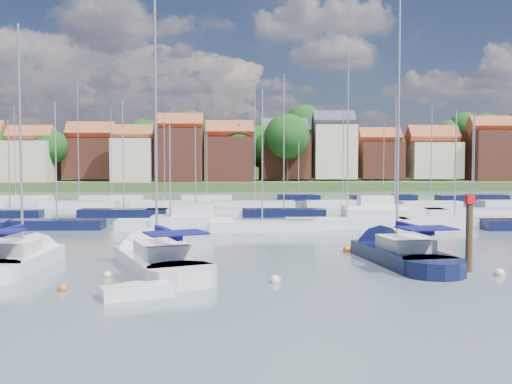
{
  "coord_description": "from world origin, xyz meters",
  "views": [
    {
      "loc": [
        -1.45,
        -29.15,
        5.81
      ],
      "look_at": [
        -0.04,
        14.0,
        3.55
      ],
      "focal_mm": 40.0,
      "sensor_mm": 36.0,
      "label": 1
    }
  ],
  "objects": [
    {
      "name": "ground",
      "position": [
        0.0,
        40.0,
        0.0
      ],
      "size": [
        260.0,
        260.0,
        0.0
      ],
      "primitive_type": "plane",
      "color": "#45565D",
      "rests_on": "ground"
    },
    {
      "name": "sailboat_centre",
      "position": [
        -6.33,
        3.22,
        0.35
      ],
      "size": [
        8.03,
        13.16,
        17.37
      ],
      "rotation": [
        0.0,
        0.0,
        1.96
      ],
      "color": "silver",
      "rests_on": "ground"
    },
    {
      "name": "buoy_b",
      "position": [
        -9.35,
        -3.38,
        0.0
      ],
      "size": [
        0.46,
        0.46,
        0.46
      ],
      "primitive_type": "sphere",
      "color": "#D85914",
      "rests_on": "ground"
    },
    {
      "name": "sailboat_left",
      "position": [
        -13.4,
        3.46,
        0.36
      ],
      "size": [
        3.09,
        10.72,
        14.52
      ],
      "rotation": [
        0.0,
        0.0,
        1.55
      ],
      "color": "silver",
      "rests_on": "ground"
    },
    {
      "name": "timber_piling",
      "position": [
        10.79,
        0.38,
        1.04
      ],
      "size": [
        0.4,
        0.4,
        6.32
      ],
      "color": "#4C331E",
      "rests_on": "ground"
    },
    {
      "name": "buoy_d",
      "position": [
        0.37,
        -1.91,
        0.0
      ],
      "size": [
        0.53,
        0.53,
        0.53
      ],
      "primitive_type": "sphere",
      "color": "beige",
      "rests_on": "ground"
    },
    {
      "name": "far_shore_town",
      "position": [
        2.23,
        132.67,
        4.61
      ],
      "size": [
        212.46,
        90.0,
        22.27
      ],
      "color": "#3D542A",
      "rests_on": "ground"
    },
    {
      "name": "buoy_f",
      "position": [
        11.99,
        -0.63,
        0.0
      ],
      "size": [
        0.55,
        0.55,
        0.55
      ],
      "primitive_type": "sphere",
      "color": "beige",
      "rests_on": "ground"
    },
    {
      "name": "buoy_e",
      "position": [
        5.68,
        7.56,
        0.0
      ],
      "size": [
        0.5,
        0.5,
        0.5
      ],
      "primitive_type": "sphere",
      "color": "#D85914",
      "rests_on": "ground"
    },
    {
      "name": "sailboat_navy",
      "position": [
        7.75,
        4.86,
        0.35
      ],
      "size": [
        5.1,
        12.62,
        16.96
      ],
      "rotation": [
        0.0,
        0.0,
        1.73
      ],
      "color": "black",
      "rests_on": "ground"
    },
    {
      "name": "tender",
      "position": [
        -5.81,
        -4.7,
        0.25
      ],
      "size": [
        3.32,
        2.46,
        0.65
      ],
      "rotation": [
        0.0,
        0.0,
        0.4
      ],
      "color": "silver",
      "rests_on": "ground"
    },
    {
      "name": "marina_field",
      "position": [
        1.91,
        35.15,
        0.43
      ],
      "size": [
        79.62,
        41.41,
        15.93
      ],
      "color": "silver",
      "rests_on": "ground"
    },
    {
      "name": "buoy_c",
      "position": [
        -8.06,
        -0.36,
        0.0
      ],
      "size": [
        0.42,
        0.42,
        0.42
      ],
      "primitive_type": "sphere",
      "color": "beige",
      "rests_on": "ground"
    }
  ]
}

